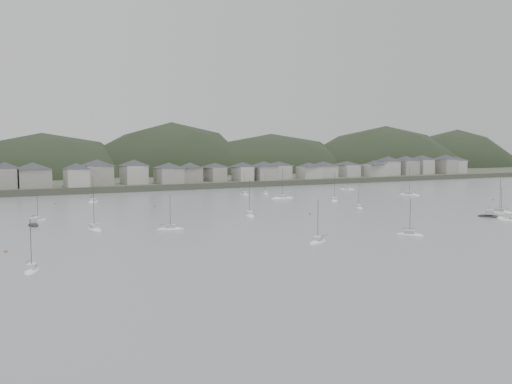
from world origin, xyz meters
TOP-DOWN VIEW (x-y plane):
  - ground at (0.00, 0.00)m, footprint 900.00×900.00m
  - far_shore_land at (0.00, 295.00)m, footprint 900.00×250.00m
  - forested_ridge at (4.83, 269.40)m, footprint 851.55×103.94m
  - waterfront_town at (50.59, 183.34)m, footprint 451.48×28.46m
  - sailboat_lead at (-83.31, 8.82)m, footprint 4.59×7.35m
  - moored_fleet at (-6.30, 64.62)m, footprint 233.78×159.23m
  - motor_launch_near at (50.50, 21.01)m, footprint 5.02×7.59m
  - motor_launch_far at (-72.46, 70.58)m, footprint 2.86×7.09m
  - mooring_buoys at (-2.71, 62.32)m, footprint 185.29×132.07m

SIDE VIEW (x-z plane):
  - forested_ridge at x=4.83m, z-range -62.57..40.00m
  - ground at x=0.00m, z-range 0.00..0.00m
  - mooring_buoys at x=-2.71m, z-range -0.20..0.50m
  - moored_fleet at x=-6.30m, z-range -6.83..7.18m
  - sailboat_lead at x=-83.31m, z-range -4.63..4.99m
  - motor_launch_near at x=50.50m, z-range -1.56..2.16m
  - motor_launch_far at x=-72.46m, z-range -1.54..2.14m
  - far_shore_land at x=0.00m, z-range 0.00..3.00m
  - waterfront_town at x=50.59m, z-range 2.20..15.12m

